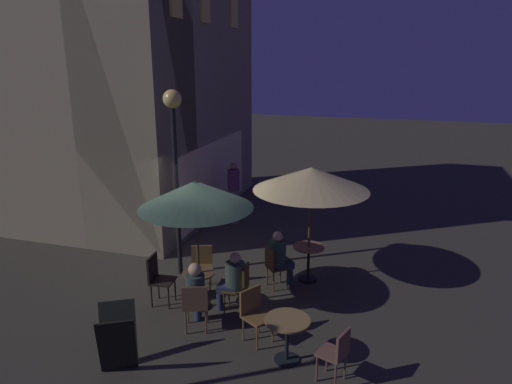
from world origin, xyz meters
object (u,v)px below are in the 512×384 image
(cafe_table_1, at_px, (199,284))
(cafe_chair_6, at_px, (337,351))
(menu_sandwich_board, at_px, (118,339))
(cafe_chair_4, at_px, (240,284))
(cafe_table_2, at_px, (287,331))
(patron_seated_1, at_px, (196,291))
(cafe_table_0, at_px, (309,257))
(cafe_chair_3, at_px, (196,303))
(patio_umbrella_0, at_px, (311,179))
(patron_standing_3, at_px, (234,193))
(patron_seated_0, at_px, (280,255))
(patio_umbrella_1, at_px, (196,195))
(cafe_chair_1, at_px, (202,263))
(cafe_chair_0, at_px, (273,264))
(street_lamp_near_corner, at_px, (174,138))
(cafe_chair_5, at_px, (254,310))
(cafe_chair_2, at_px, (158,275))
(patron_seated_2, at_px, (233,278))

(cafe_table_1, distance_m, cafe_chair_6, 3.13)
(menu_sandwich_board, xyz_separation_m, cafe_chair_4, (2.13, -1.25, 0.06))
(cafe_table_2, relative_size, patron_seated_1, 0.59)
(cafe_table_1, bearing_deg, patron_seated_1, -160.18)
(cafe_table_0, relative_size, cafe_table_2, 1.07)
(menu_sandwich_board, xyz_separation_m, cafe_chair_3, (1.27, -0.72, 0.05))
(cafe_table_2, distance_m, patio_umbrella_0, 3.33)
(menu_sandwich_board, height_order, patron_standing_3, patron_standing_3)
(patron_seated_0, height_order, patron_seated_1, patron_seated_1)
(menu_sandwich_board, xyz_separation_m, cafe_chair_6, (0.64, -3.24, 0.03))
(cafe_table_1, height_order, patio_umbrella_1, patio_umbrella_1)
(patio_umbrella_0, bearing_deg, patron_seated_1, 146.97)
(cafe_table_1, bearing_deg, cafe_table_0, -45.49)
(cafe_table_2, bearing_deg, patron_standing_3, 26.96)
(cafe_chair_1, xyz_separation_m, cafe_chair_6, (-2.17, -3.07, -0.01))
(cafe_table_2, bearing_deg, cafe_table_0, 4.18)
(cafe_chair_0, distance_m, cafe_chair_3, 2.15)
(cafe_table_2, bearing_deg, cafe_chair_0, 19.97)
(street_lamp_near_corner, xyz_separation_m, patron_standing_3, (3.49, -0.02, -2.14))
(cafe_table_0, distance_m, patron_seated_1, 2.84)
(cafe_table_0, height_order, cafe_table_1, cafe_table_0)
(cafe_table_1, bearing_deg, street_lamp_near_corner, 38.99)
(patio_umbrella_1, xyz_separation_m, cafe_chair_3, (-0.77, -0.28, -1.70))
(cafe_chair_5, bearing_deg, cafe_chair_3, -143.87)
(cafe_table_0, relative_size, cafe_chair_0, 0.87)
(cafe_chair_1, height_order, cafe_chair_4, cafe_chair_4)
(menu_sandwich_board, distance_m, patron_seated_1, 1.58)
(cafe_chair_0, bearing_deg, cafe_table_1, -174.51)
(menu_sandwich_board, relative_size, patio_umbrella_0, 0.39)
(cafe_chair_3, bearing_deg, patio_umbrella_0, -50.58)
(street_lamp_near_corner, xyz_separation_m, patron_seated_0, (0.04, -2.26, -2.34))
(patio_umbrella_1, xyz_separation_m, cafe_chair_2, (-0.09, 0.83, -1.66))
(patio_umbrella_1, relative_size, cafe_chair_0, 2.79)
(menu_sandwich_board, xyz_separation_m, patron_standing_3, (6.79, 0.55, 0.39))
(street_lamp_near_corner, distance_m, cafe_table_0, 3.77)
(patron_standing_3, bearing_deg, cafe_chair_3, -66.34)
(cafe_chair_5, bearing_deg, cafe_chair_1, 169.19)
(menu_sandwich_board, bearing_deg, cafe_chair_5, -82.56)
(cafe_chair_1, bearing_deg, cafe_chair_4, 37.64)
(patio_umbrella_1, height_order, cafe_chair_5, patio_umbrella_1)
(cafe_table_0, height_order, patron_seated_2, patron_seated_2)
(cafe_table_2, height_order, cafe_chair_0, cafe_chair_0)
(cafe_table_1, bearing_deg, patio_umbrella_1, -153.43)
(cafe_table_1, height_order, cafe_chair_4, cafe_chair_4)
(cafe_chair_4, bearing_deg, cafe_chair_1, -38.47)
(patron_seated_0, bearing_deg, cafe_table_0, 0.00)
(patio_umbrella_0, distance_m, cafe_chair_3, 3.38)
(cafe_chair_1, bearing_deg, cafe_chair_6, 34.93)
(cafe_table_0, height_order, cafe_chair_2, cafe_chair_2)
(patron_seated_1, bearing_deg, cafe_table_2, -124.84)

